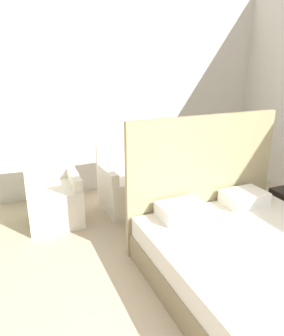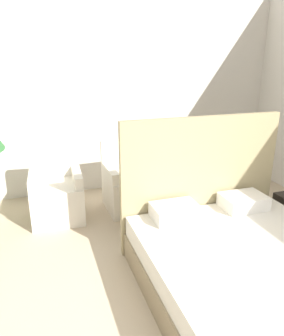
# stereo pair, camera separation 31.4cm
# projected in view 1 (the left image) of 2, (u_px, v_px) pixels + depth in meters

# --- Properties ---
(wall_back) EXTENTS (10.00, 0.06, 2.90)m
(wall_back) POSITION_uv_depth(u_px,v_px,m) (102.00, 92.00, 4.64)
(wall_back) COLOR silver
(wall_back) RESTS_ON ground_plane
(bed) EXTENTS (1.72, 2.07, 1.38)m
(bed) POSITION_uv_depth(u_px,v_px,m) (260.00, 263.00, 2.79)
(bed) COLOR #8C7A5B
(bed) RESTS_ON ground_plane
(armchair_near_window_left) EXTENTS (0.64, 0.65, 0.88)m
(armchair_near_window_left) POSITION_uv_depth(u_px,v_px,m) (54.00, 200.00, 3.96)
(armchair_near_window_left) COLOR silver
(armchair_near_window_left) RESTS_ON ground_plane
(armchair_near_window_right) EXTENTS (0.64, 0.64, 0.88)m
(armchair_near_window_right) POSITION_uv_depth(u_px,v_px,m) (126.00, 188.00, 4.31)
(armchair_near_window_right) COLOR silver
(armchair_near_window_right) RESTS_ON ground_plane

